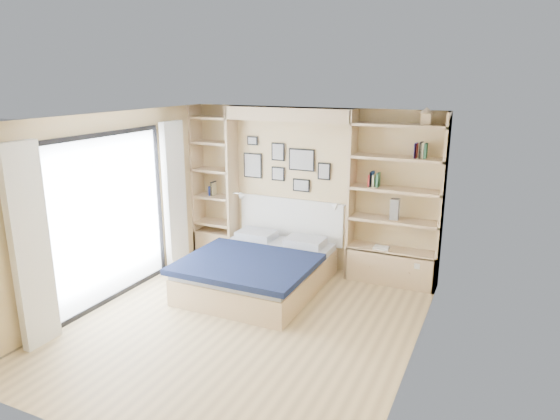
% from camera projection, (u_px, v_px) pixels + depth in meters
% --- Properties ---
extents(ground, '(4.50, 4.50, 0.00)m').
position_uv_depth(ground, '(242.00, 325.00, 6.09)').
color(ground, tan).
rests_on(ground, ground).
extents(room_shell, '(4.50, 4.50, 4.50)m').
position_uv_depth(room_shell, '(268.00, 208.00, 7.30)').
color(room_shell, tan).
rests_on(room_shell, ground).
extents(bed, '(1.76, 2.22, 1.07)m').
position_uv_depth(bed, '(259.00, 269.00, 7.12)').
color(bed, tan).
rests_on(bed, ground).
extents(photo_gallery, '(1.48, 0.02, 0.82)m').
position_uv_depth(photo_gallery, '(284.00, 165.00, 7.80)').
color(photo_gallery, black).
rests_on(photo_gallery, ground).
extents(reading_lamps, '(1.92, 0.12, 0.15)m').
position_uv_depth(reading_lamps, '(287.00, 200.00, 7.68)').
color(reading_lamps, silver).
rests_on(reading_lamps, ground).
extents(shelf_decor, '(3.51, 0.23, 2.03)m').
position_uv_depth(shelf_decor, '(377.00, 169.00, 7.04)').
color(shelf_decor, '#A51E1E').
rests_on(shelf_decor, ground).
extents(deck, '(3.20, 4.00, 0.05)m').
position_uv_depth(deck, '(34.00, 277.00, 7.54)').
color(deck, '#6E6351').
rests_on(deck, ground).
extents(deck_chair, '(0.58, 0.78, 0.71)m').
position_uv_depth(deck_chair, '(57.00, 240.00, 8.22)').
color(deck_chair, tan).
rests_on(deck_chair, ground).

